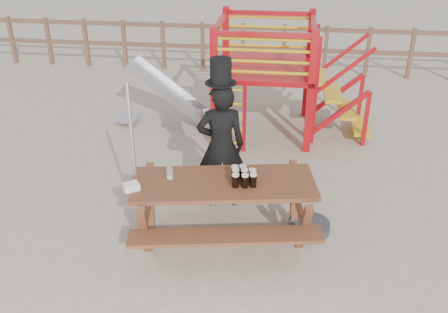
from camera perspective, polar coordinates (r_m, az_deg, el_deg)
ground at (r=6.42m, az=0.72°, el=-10.20°), size 60.00×60.00×0.00m
back_fence at (r=12.46m, az=4.52°, el=12.77°), size 15.09×0.09×1.20m
playground_fort at (r=9.09m, az=4.17°, el=9.27°), size 4.71×1.84×2.10m
picnic_table at (r=6.22m, az=-0.05°, el=-5.42°), size 2.45×1.88×0.86m
man_with_hat at (r=6.77m, az=-0.35°, el=1.54°), size 0.74×0.56×2.14m
metal_pole at (r=6.19m, az=-10.21°, el=-0.71°), size 0.05×0.05×2.09m
parasol_base at (r=6.74m, az=9.66°, el=-7.88°), size 0.55×0.55×0.23m
paper_bag at (r=5.98m, az=-10.56°, el=-3.40°), size 0.23×0.22×0.08m
stout_pints at (r=5.99m, az=2.18°, el=-2.28°), size 0.32×0.31×0.17m
empty_glasses at (r=6.12m, az=-6.24°, el=-1.93°), size 0.08×0.08×0.15m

